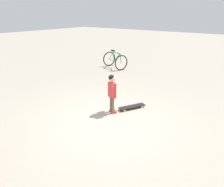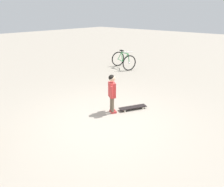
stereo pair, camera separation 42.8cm
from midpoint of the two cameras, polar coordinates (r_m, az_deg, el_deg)
The scene contains 4 objects.
ground_plane at distance 5.25m, azimuth -3.53°, elevation -7.70°, with size 50.00×50.00×0.00m, color #9E9384.
child_person at distance 5.44m, azimuth -2.24°, elevation 1.01°, with size 0.28×0.35×1.06m.
skateboard at distance 5.90m, azimuth 3.40°, elevation -3.61°, with size 0.53×0.79×0.07m.
bicycle_near at distance 10.15m, azimuth -0.40°, elevation 9.03°, with size 1.25×1.03×0.85m.
Camera 1 is at (-2.86, 3.60, 2.55)m, focal length 33.65 mm.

